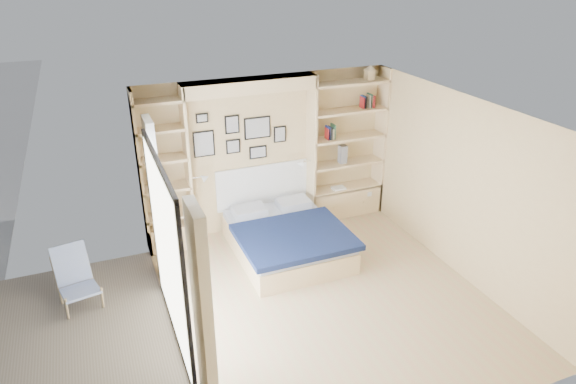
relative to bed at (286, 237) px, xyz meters
name	(u,v)px	position (x,y,z in m)	size (l,w,h in m)	color
ground	(326,297)	(0.07, -1.25, -0.26)	(4.50, 4.50, 0.00)	tan
room_shell	(259,184)	(-0.32, 0.27, 0.81)	(4.50, 4.50, 4.50)	tan
bed	(286,237)	(0.00, 0.00, 0.00)	(1.59, 1.97, 1.07)	beige
photo_gallery	(239,136)	(-0.39, 0.97, 1.34)	(1.48, 0.02, 0.82)	black
reading_lamps	(254,170)	(-0.23, 0.75, 0.84)	(1.92, 0.12, 0.15)	silver
shelf_decor	(334,122)	(1.15, 0.82, 1.43)	(3.52, 0.23, 2.03)	#A51E1E
deck	(27,373)	(-3.53, -1.25, -0.26)	(3.20, 4.00, 0.05)	#736555
deck_chair	(76,278)	(-2.95, -0.12, 0.10)	(0.59, 0.82, 0.76)	tan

